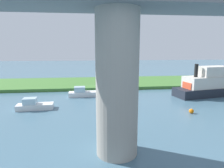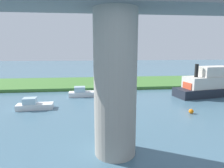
# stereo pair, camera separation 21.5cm
# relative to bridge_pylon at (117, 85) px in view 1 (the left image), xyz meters

# --- Properties ---
(ground_plane) EXTENTS (160.00, 160.00, 0.00)m
(ground_plane) POSITION_rel_bridge_pylon_xyz_m (-1.16, -19.31, -4.58)
(ground_plane) COLOR #476B7F
(grassy_bank) EXTENTS (80.00, 12.00, 0.50)m
(grassy_bank) POSITION_rel_bridge_pylon_xyz_m (-1.16, -25.31, -4.33)
(grassy_bank) COLOR #427533
(grassy_bank) RESTS_ON ground
(bridge_pylon) EXTENTS (2.68, 2.68, 9.15)m
(bridge_pylon) POSITION_rel_bridge_pylon_xyz_m (0.00, 0.00, 0.00)
(bridge_pylon) COLOR #9E998E
(bridge_pylon) RESTS_ON ground
(person_on_bank) EXTENTS (0.49, 0.49, 1.39)m
(person_on_bank) POSITION_rel_bridge_pylon_xyz_m (0.31, -22.30, -3.38)
(person_on_bank) COLOR #2D334C
(person_on_bank) RESTS_ON grassy_bank
(mooring_post) EXTENTS (0.20, 0.20, 0.93)m
(mooring_post) POSITION_rel_bridge_pylon_xyz_m (-2.70, -21.08, -3.61)
(mooring_post) COLOR brown
(mooring_post) RESTS_ON grassy_bank
(riverboat_paddlewheel) EXTENTS (9.56, 4.64, 4.68)m
(riverboat_paddlewheel) POSITION_rel_bridge_pylon_xyz_m (-15.30, -14.22, -2.84)
(riverboat_paddlewheel) COLOR #1E232D
(riverboat_paddlewheel) RESTS_ON ground
(houseboat_blue) EXTENTS (4.33, 1.70, 1.42)m
(houseboat_blue) POSITION_rel_bridge_pylon_xyz_m (2.73, -15.86, -4.07)
(houseboat_blue) COLOR white
(houseboat_blue) RESTS_ON ground
(motorboat_red) EXTENTS (4.06, 1.69, 1.33)m
(motorboat_red) POSITION_rel_bridge_pylon_xyz_m (8.06, -10.36, -4.10)
(motorboat_red) COLOR white
(motorboat_red) RESTS_ON ground
(marker_buoy) EXTENTS (0.50, 0.50, 0.50)m
(marker_buoy) POSITION_rel_bridge_pylon_xyz_m (-9.01, -6.94, -4.33)
(marker_buoy) COLOR orange
(marker_buoy) RESTS_ON ground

